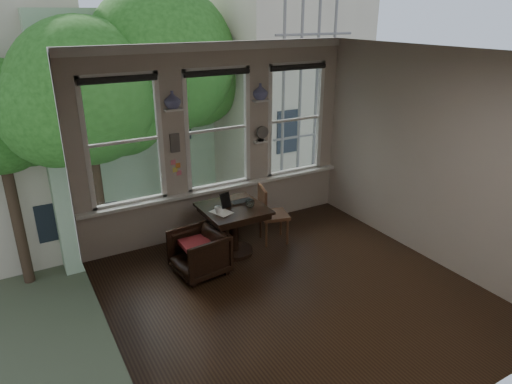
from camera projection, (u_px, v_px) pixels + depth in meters
ground at (295, 294)px, 5.91m from camera, size 4.50×4.50×0.00m
ceiling at (304, 53)px, 4.80m from camera, size 4.50×4.50×0.00m
wall_back at (217, 142)px, 7.17m from camera, size 4.50×0.00×4.50m
wall_front at (464, 276)px, 3.54m from camera, size 4.50×0.00×4.50m
wall_left at (103, 228)px, 4.32m from camera, size 0.00×4.50×4.50m
wall_right at (431, 158)px, 6.39m from camera, size 0.00×4.50×4.50m
window_left at (124, 142)px, 6.43m from camera, size 1.10×0.12×1.90m
window_center at (217, 129)px, 7.10m from camera, size 1.10×0.12×1.90m
window_right at (294, 119)px, 7.77m from camera, size 1.10×0.12×1.90m
shelf_left at (173, 110)px, 6.54m from camera, size 0.26×0.16×0.03m
shelf_right at (260, 100)px, 7.20m from camera, size 0.26×0.16×0.03m
intercom at (175, 143)px, 6.74m from camera, size 0.14×0.06×0.28m
sticky_notes at (176, 165)px, 6.88m from camera, size 0.16×0.01×0.24m
desk_fan at (261, 136)px, 7.40m from camera, size 0.20×0.20×0.24m
vase_left at (172, 100)px, 6.48m from camera, size 0.24×0.24×0.25m
vase_right at (260, 92)px, 7.15m from camera, size 0.24×0.24×0.25m
table at (234, 230)px, 6.79m from camera, size 0.90×0.90×0.75m
armchair_left at (199, 253)px, 6.28m from camera, size 0.76×0.74×0.63m
cushion_red at (199, 244)px, 6.23m from camera, size 0.45×0.45×0.06m
side_chair_right at (274, 214)px, 7.11m from camera, size 0.52×0.52×0.92m
laptop at (244, 203)px, 6.78m from camera, size 0.35×0.23×0.03m
mug at (218, 210)px, 6.44m from camera, size 0.13×0.13×0.09m
drinking_glass at (250, 204)px, 6.64m from camera, size 0.16×0.16×0.10m
tablet at (226, 200)px, 6.61m from camera, size 0.17×0.11×0.22m
papers at (221, 212)px, 6.48m from camera, size 0.30×0.35×0.00m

